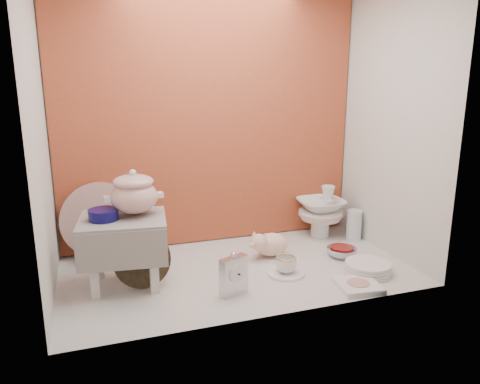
{
  "coord_description": "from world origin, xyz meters",
  "views": [
    {
      "loc": [
        -0.71,
        -2.13,
        0.99
      ],
      "look_at": [
        0.02,
        0.02,
        0.42
      ],
      "focal_mm": 34.18,
      "sensor_mm": 36.0,
      "label": 1
    }
  ],
  "objects_px": {
    "porcelain_tower": "(321,211)",
    "mantel_clock": "(234,274)",
    "step_stool": "(125,252)",
    "dinner_plate_stack": "(368,268)",
    "floral_platter": "(99,220)",
    "gold_rim_teacup": "(286,264)",
    "crystal_bowl": "(342,252)",
    "soup_tureen": "(134,192)",
    "blue_white_vase": "(99,242)",
    "plush_pig": "(271,244)"
  },
  "relations": [
    {
      "from": "mantel_clock",
      "to": "dinner_plate_stack",
      "type": "height_order",
      "value": "mantel_clock"
    },
    {
      "from": "plush_pig",
      "to": "dinner_plate_stack",
      "type": "bearing_deg",
      "value": -40.14
    },
    {
      "from": "step_stool",
      "to": "mantel_clock",
      "type": "xyz_separation_m",
      "value": [
        0.47,
        -0.27,
        -0.07
      ]
    },
    {
      "from": "blue_white_vase",
      "to": "porcelain_tower",
      "type": "xyz_separation_m",
      "value": [
        1.35,
        -0.03,
        0.06
      ]
    },
    {
      "from": "step_stool",
      "to": "crystal_bowl",
      "type": "bearing_deg",
      "value": 5.97
    },
    {
      "from": "plush_pig",
      "to": "mantel_clock",
      "type": "bearing_deg",
      "value": -128.64
    },
    {
      "from": "step_stool",
      "to": "dinner_plate_stack",
      "type": "xyz_separation_m",
      "value": [
        1.2,
        -0.26,
        -0.14
      ]
    },
    {
      "from": "step_stool",
      "to": "soup_tureen",
      "type": "bearing_deg",
      "value": 34.24
    },
    {
      "from": "floral_platter",
      "to": "blue_white_vase",
      "type": "distance_m",
      "value": 0.13
    },
    {
      "from": "soup_tureen",
      "to": "mantel_clock",
      "type": "height_order",
      "value": "soup_tureen"
    },
    {
      "from": "crystal_bowl",
      "to": "soup_tureen",
      "type": "bearing_deg",
      "value": 177.13
    },
    {
      "from": "soup_tureen",
      "to": "mantel_clock",
      "type": "distance_m",
      "value": 0.62
    },
    {
      "from": "floral_platter",
      "to": "gold_rim_teacup",
      "type": "bearing_deg",
      "value": -33.07
    },
    {
      "from": "soup_tureen",
      "to": "blue_white_vase",
      "type": "distance_m",
      "value": 0.51
    },
    {
      "from": "floral_platter",
      "to": "gold_rim_teacup",
      "type": "xyz_separation_m",
      "value": [
        0.89,
        -0.58,
        -0.16
      ]
    },
    {
      "from": "step_stool",
      "to": "blue_white_vase",
      "type": "height_order",
      "value": "step_stool"
    },
    {
      "from": "plush_pig",
      "to": "crystal_bowl",
      "type": "xyz_separation_m",
      "value": [
        0.38,
        -0.14,
        -0.05
      ]
    },
    {
      "from": "soup_tureen",
      "to": "crystal_bowl",
      "type": "xyz_separation_m",
      "value": [
        1.13,
        -0.06,
        -0.43
      ]
    },
    {
      "from": "gold_rim_teacup",
      "to": "crystal_bowl",
      "type": "height_order",
      "value": "gold_rim_teacup"
    },
    {
      "from": "floral_platter",
      "to": "blue_white_vase",
      "type": "height_order",
      "value": "floral_platter"
    },
    {
      "from": "soup_tureen",
      "to": "floral_platter",
      "type": "height_order",
      "value": "soup_tureen"
    },
    {
      "from": "mantel_clock",
      "to": "crystal_bowl",
      "type": "height_order",
      "value": "mantel_clock"
    },
    {
      "from": "crystal_bowl",
      "to": "porcelain_tower",
      "type": "height_order",
      "value": "porcelain_tower"
    },
    {
      "from": "step_stool",
      "to": "blue_white_vase",
      "type": "relative_size",
      "value": 1.84
    },
    {
      "from": "step_stool",
      "to": "dinner_plate_stack",
      "type": "relative_size",
      "value": 1.63
    },
    {
      "from": "floral_platter",
      "to": "dinner_plate_stack",
      "type": "xyz_separation_m",
      "value": [
        1.3,
        -0.7,
        -0.18
      ]
    },
    {
      "from": "crystal_bowl",
      "to": "step_stool",
      "type": "bearing_deg",
      "value": 178.82
    },
    {
      "from": "plush_pig",
      "to": "porcelain_tower",
      "type": "distance_m",
      "value": 0.49
    },
    {
      "from": "gold_rim_teacup",
      "to": "dinner_plate_stack",
      "type": "distance_m",
      "value": 0.43
    },
    {
      "from": "floral_platter",
      "to": "gold_rim_teacup",
      "type": "relative_size",
      "value": 3.94
    },
    {
      "from": "blue_white_vase",
      "to": "mantel_clock",
      "type": "height_order",
      "value": "blue_white_vase"
    },
    {
      "from": "floral_platter",
      "to": "crystal_bowl",
      "type": "distance_m",
      "value": 1.38
    },
    {
      "from": "plush_pig",
      "to": "crystal_bowl",
      "type": "distance_m",
      "value": 0.4
    },
    {
      "from": "dinner_plate_stack",
      "to": "crystal_bowl",
      "type": "relative_size",
      "value": 1.44
    },
    {
      "from": "floral_platter",
      "to": "porcelain_tower",
      "type": "bearing_deg",
      "value": -4.59
    },
    {
      "from": "porcelain_tower",
      "to": "step_stool",
      "type": "bearing_deg",
      "value": -165.26
    },
    {
      "from": "plush_pig",
      "to": "dinner_plate_stack",
      "type": "relative_size",
      "value": 1.0
    },
    {
      "from": "porcelain_tower",
      "to": "soup_tureen",
      "type": "bearing_deg",
      "value": -165.97
    },
    {
      "from": "step_stool",
      "to": "floral_platter",
      "type": "relative_size",
      "value": 0.94
    },
    {
      "from": "floral_platter",
      "to": "crystal_bowl",
      "type": "height_order",
      "value": "floral_platter"
    },
    {
      "from": "porcelain_tower",
      "to": "mantel_clock",
      "type": "bearing_deg",
      "value": -142.53
    },
    {
      "from": "blue_white_vase",
      "to": "plush_pig",
      "type": "xyz_separation_m",
      "value": [
        0.93,
        -0.25,
        -0.04
      ]
    },
    {
      "from": "step_stool",
      "to": "soup_tureen",
      "type": "distance_m",
      "value": 0.29
    },
    {
      "from": "blue_white_vase",
      "to": "crystal_bowl",
      "type": "distance_m",
      "value": 1.36
    },
    {
      "from": "mantel_clock",
      "to": "porcelain_tower",
      "type": "bearing_deg",
      "value": 14.72
    },
    {
      "from": "crystal_bowl",
      "to": "floral_platter",
      "type": "bearing_deg",
      "value": 160.44
    },
    {
      "from": "mantel_clock",
      "to": "porcelain_tower",
      "type": "distance_m",
      "value": 0.97
    },
    {
      "from": "blue_white_vase",
      "to": "gold_rim_teacup",
      "type": "height_order",
      "value": "blue_white_vase"
    },
    {
      "from": "floral_platter",
      "to": "dinner_plate_stack",
      "type": "distance_m",
      "value": 1.49
    },
    {
      "from": "step_stool",
      "to": "floral_platter",
      "type": "xyz_separation_m",
      "value": [
        -0.1,
        0.43,
        0.04
      ]
    }
  ]
}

